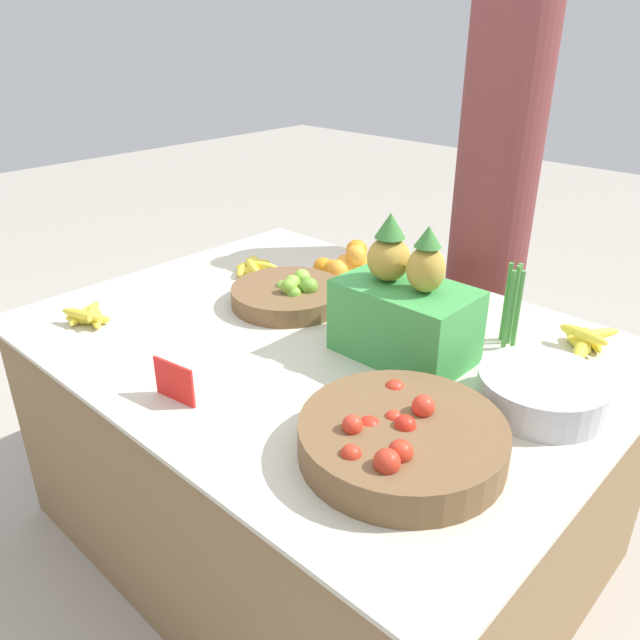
{
  "coord_description": "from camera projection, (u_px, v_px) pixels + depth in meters",
  "views": [
    {
      "loc": [
        1.04,
        -1.1,
        1.49
      ],
      "look_at": [
        0.0,
        0.0,
        0.76
      ],
      "focal_mm": 35.0,
      "sensor_mm": 36.0,
      "label": 1
    }
  ],
  "objects": [
    {
      "name": "ground_plane",
      "position": [
        320.0,
        530.0,
        2.01
      ],
      "size": [
        12.0,
        12.0,
        0.0
      ],
      "primitive_type": "plane",
      "color": "#ADA599"
    },
    {
      "name": "market_table",
      "position": [
        320.0,
        441.0,
        1.86
      ],
      "size": [
        1.58,
        1.19,
        0.71
      ],
      "color": "olive",
      "rests_on": "ground_plane"
    },
    {
      "name": "lime_bowl",
      "position": [
        289.0,
        294.0,
        1.88
      ],
      "size": [
        0.34,
        0.34,
        0.1
      ],
      "color": "brown",
      "rests_on": "market_table"
    },
    {
      "name": "tomato_basket",
      "position": [
        401.0,
        438.0,
        1.23
      ],
      "size": [
        0.41,
        0.41,
        0.11
      ],
      "color": "brown",
      "rests_on": "market_table"
    },
    {
      "name": "orange_pile",
      "position": [
        347.0,
        264.0,
        2.07
      ],
      "size": [
        0.16,
        0.16,
        0.12
      ],
      "color": "orange",
      "rests_on": "market_table"
    },
    {
      "name": "metal_bowl",
      "position": [
        541.0,
        391.0,
        1.38
      ],
      "size": [
        0.28,
        0.28,
        0.08
      ],
      "color": "#B7B7BF",
      "rests_on": "market_table"
    },
    {
      "name": "price_sign",
      "position": [
        174.0,
        382.0,
        1.4
      ],
      "size": [
        0.12,
        0.02,
        0.1
      ],
      "rotation": [
        0.0,
        0.0,
        0.15
      ],
      "color": "red",
      "rests_on": "market_table"
    },
    {
      "name": "produce_crate",
      "position": [
        404.0,
        311.0,
        1.56
      ],
      "size": [
        0.34,
        0.21,
        0.37
      ],
      "color": "green",
      "rests_on": "market_table"
    },
    {
      "name": "veg_bundle",
      "position": [
        512.0,
        306.0,
        1.62
      ],
      "size": [
        0.06,
        0.07,
        0.22
      ],
      "color": "#4C8E42",
      "rests_on": "market_table"
    },
    {
      "name": "banana_bunch_front_left",
      "position": [
        88.0,
        316.0,
        1.77
      ],
      "size": [
        0.16,
        0.13,
        0.05
      ],
      "color": "yellow",
      "rests_on": "market_table"
    },
    {
      "name": "banana_bunch_middle_left",
      "position": [
        585.0,
        340.0,
        1.63
      ],
      "size": [
        0.14,
        0.21,
        0.06
      ],
      "color": "yellow",
      "rests_on": "market_table"
    },
    {
      "name": "banana_bunch_front_right",
      "position": [
        254.0,
        267.0,
        2.12
      ],
      "size": [
        0.19,
        0.17,
        0.05
      ],
      "color": "yellow",
      "rests_on": "market_table"
    },
    {
      "name": "banana_bunch_front_center",
      "position": [
        430.0,
        298.0,
        1.88
      ],
      "size": [
        0.15,
        0.18,
        0.06
      ],
      "color": "yellow",
      "rests_on": "market_table"
    },
    {
      "name": "vendor_person",
      "position": [
        491.0,
        229.0,
        2.25
      ],
      "size": [
        0.28,
        0.28,
        1.71
      ],
      "color": "brown",
      "rests_on": "ground_plane"
    }
  ]
}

